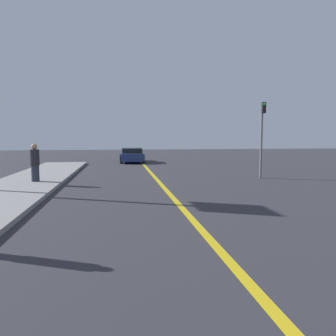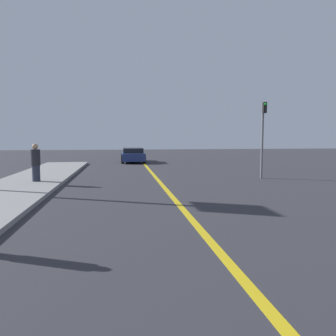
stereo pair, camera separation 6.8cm
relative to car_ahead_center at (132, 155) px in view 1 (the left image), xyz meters
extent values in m
cube|color=gold|center=(0.82, -14.85, -0.60)|extent=(0.20, 60.00, 0.01)
cube|color=navy|center=(0.00, 0.05, -0.11)|extent=(1.87, 4.44, 0.62)
cube|color=black|center=(0.00, -0.17, 0.41)|extent=(1.64, 2.45, 0.40)
cylinder|color=black|center=(-0.88, 1.42, -0.27)|extent=(0.22, 0.67, 0.67)
cylinder|color=black|center=(0.87, 1.43, -0.27)|extent=(0.22, 0.67, 0.67)
cylinder|color=black|center=(-0.87, -1.33, -0.27)|extent=(0.22, 0.67, 0.67)
cylinder|color=black|center=(0.88, -1.32, -0.27)|extent=(0.22, 0.67, 0.67)
cylinder|color=#282D3D|center=(-4.79, -12.44, -0.09)|extent=(0.34, 0.34, 0.72)
cylinder|color=#232328|center=(-4.79, -12.44, 0.63)|extent=(0.40, 0.40, 0.72)
sphere|color=tan|center=(-4.79, -12.44, 1.12)|extent=(0.26, 0.26, 0.26)
cylinder|color=slate|center=(6.23, -11.77, 1.35)|extent=(0.12, 0.12, 3.89)
cube|color=black|center=(6.23, -11.95, 3.02)|extent=(0.18, 0.18, 0.55)
sphere|color=green|center=(6.23, -12.04, 3.18)|extent=(0.14, 0.14, 0.14)
camera|label=1|loc=(-1.05, -27.80, 1.56)|focal=35.00mm
camera|label=2|loc=(-0.98, -27.81, 1.56)|focal=35.00mm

